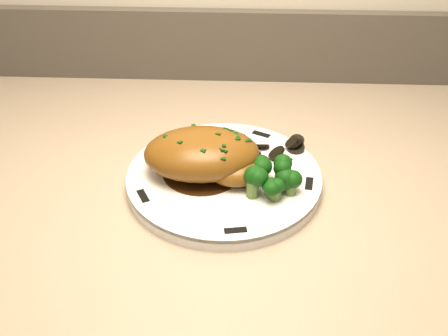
{
  "coord_description": "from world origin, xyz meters",
  "views": [
    {
      "loc": [
        0.54,
        1.11,
        1.27
      ],
      "look_at": [
        0.52,
        1.69,
        0.86
      ],
      "focal_mm": 45.0,
      "sensor_mm": 36.0,
      "label": 1
    }
  ],
  "objects": [
    {
      "name": "broccoli_florets",
      "position": [
        0.57,
        1.66,
        0.87
      ],
      "size": [
        0.08,
        0.06,
        0.03
      ],
      "rotation": [
        0.0,
        0.0,
        -0.39
      ],
      "color": "#597A34",
      "rests_on": "plate"
    },
    {
      "name": "rim_accent_3",
      "position": [
        0.53,
        1.58,
        0.85
      ],
      "size": [
        0.03,
        0.01,
        0.0
      ],
      "primitive_type": "cube",
      "rotation": [
        0.0,
        0.0,
        6.45
      ],
      "color": "black",
      "rests_on": "plate"
    },
    {
      "name": "plate",
      "position": [
        0.52,
        1.69,
        0.84
      ],
      "size": [
        0.26,
        0.26,
        0.02
      ],
      "primitive_type": "cylinder",
      "rotation": [
        0.0,
        0.0,
        -0.05
      ],
      "color": "white",
      "rests_on": "counter"
    },
    {
      "name": "rim_accent_4",
      "position": [
        0.62,
        1.67,
        0.85
      ],
      "size": [
        0.01,
        0.03,
        0.0
      ],
      "primitive_type": "cube",
      "rotation": [
        0.0,
        0.0,
        7.7
      ],
      "color": "black",
      "rests_on": "plate"
    },
    {
      "name": "rim_accent_0",
      "position": [
        0.57,
        1.78,
        0.85
      ],
      "size": [
        0.03,
        0.02,
        0.0
      ],
      "primitive_type": "cube",
      "rotation": [
        0.0,
        0.0,
        2.68
      ],
      "color": "black",
      "rests_on": "plate"
    },
    {
      "name": "rim_accent_2",
      "position": [
        0.42,
        1.64,
        0.85
      ],
      "size": [
        0.02,
        0.03,
        0.0
      ],
      "primitive_type": "cube",
      "rotation": [
        0.0,
        0.0,
        5.19
      ],
      "color": "black",
      "rests_on": "plate"
    },
    {
      "name": "rim_accent_1",
      "position": [
        0.44,
        1.76,
        0.85
      ],
      "size": [
        0.02,
        0.02,
        0.0
      ],
      "primitive_type": "cube",
      "rotation": [
        0.0,
        0.0,
        3.93
      ],
      "color": "black",
      "rests_on": "plate"
    },
    {
      "name": "mushroom_pile",
      "position": [
        0.57,
        1.74,
        0.85
      ],
      "size": [
        0.09,
        0.07,
        0.02
      ],
      "color": "black",
      "rests_on": "plate"
    },
    {
      "name": "chicken_breast",
      "position": [
        0.49,
        1.69,
        0.88
      ],
      "size": [
        0.15,
        0.11,
        0.06
      ],
      "rotation": [
        0.0,
        0.0,
        0.07
      ],
      "color": "brown",
      "rests_on": "plate"
    },
    {
      "name": "gravy_pool",
      "position": [
        0.49,
        1.69,
        0.85
      ],
      "size": [
        0.1,
        0.1,
        0.0
      ],
      "primitive_type": "cylinder",
      "color": "black",
      "rests_on": "plate"
    }
  ]
}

